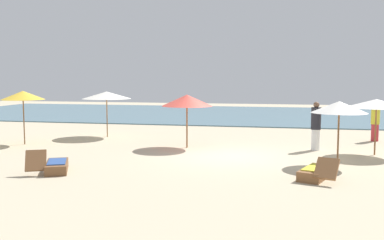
# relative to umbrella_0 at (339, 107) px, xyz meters

# --- Properties ---
(ground_plane) EXTENTS (60.00, 60.00, 0.00)m
(ground_plane) POSITION_rel_umbrella_0_xyz_m (-3.60, 0.96, -1.86)
(ground_plane) COLOR #BCAD8E
(ocean_water) EXTENTS (48.00, 16.00, 0.06)m
(ocean_water) POSITION_rel_umbrella_0_xyz_m (-3.60, 17.96, -1.83)
(ocean_water) COLOR slate
(ocean_water) RESTS_ON ground_plane
(umbrella_0) EXTENTS (1.74, 1.74, 2.04)m
(umbrella_0) POSITION_rel_umbrella_0_xyz_m (0.00, 0.00, 0.00)
(umbrella_0) COLOR brown
(umbrella_0) RESTS_ON ground_plane
(umbrella_4) EXTENTS (1.76, 1.76, 2.22)m
(umbrella_4) POSITION_rel_umbrella_0_xyz_m (-12.25, 1.86, 0.18)
(umbrella_4) COLOR brown
(umbrella_4) RESTS_ON ground_plane
(umbrella_5) EXTENTS (2.02, 2.02, 2.10)m
(umbrella_5) POSITION_rel_umbrella_0_xyz_m (-5.45, 2.44, 0.02)
(umbrella_5) COLOR olive
(umbrella_5) RESTS_ON ground_plane
(umbrella_6) EXTENTS (2.26, 2.26, 2.12)m
(umbrella_6) POSITION_rel_umbrella_0_xyz_m (-9.79, 4.73, 0.09)
(umbrella_6) COLOR olive
(umbrella_6) RESTS_ON ground_plane
(umbrella_7) EXTENTS (2.12, 2.12, 2.01)m
(umbrella_7) POSITION_rel_umbrella_0_xyz_m (1.52, 2.23, 0.00)
(umbrella_7) COLOR brown
(umbrella_7) RESTS_ON ground_plane
(lounger_0) EXTENTS (1.13, 1.80, 0.68)m
(lounger_0) POSITION_rel_umbrella_0_xyz_m (-0.78, -2.05, -1.68)
(lounger_0) COLOR brown
(lounger_0) RESTS_ON ground_plane
(lounger_1) EXTENTS (1.25, 1.75, 0.72)m
(lounger_1) POSITION_rel_umbrella_0_xyz_m (-8.31, -2.72, -1.68)
(lounger_1) COLOR brown
(lounger_1) RESTS_ON ground_plane
(person_1) EXTENTS (0.43, 0.43, 1.72)m
(person_1) POSITION_rel_umbrella_0_xyz_m (2.19, 5.86, -0.99)
(person_1) COLOR #BF3338
(person_1) RESTS_ON ground_plane
(person_2) EXTENTS (0.52, 0.52, 1.86)m
(person_2) POSITION_rel_umbrella_0_xyz_m (-0.50, 2.85, -0.92)
(person_2) COLOR white
(person_2) RESTS_ON ground_plane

